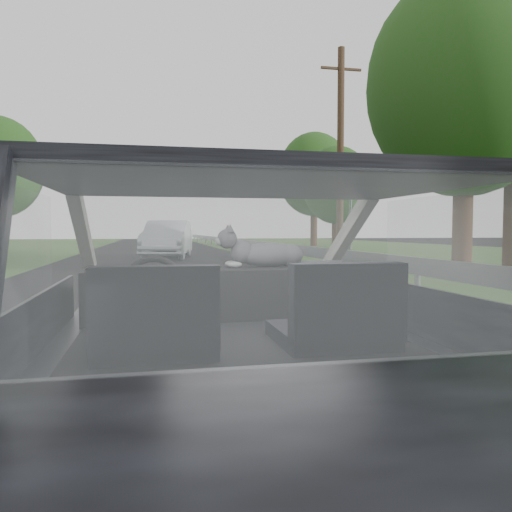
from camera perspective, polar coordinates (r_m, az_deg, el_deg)
name	(u,v)px	position (r m, az deg, el deg)	size (l,w,h in m)	color
ground	(239,479)	(2.70, -1.98, -24.09)	(140.00, 140.00, 0.00)	black
subject_car	(238,334)	(2.46, -2.01, -8.85)	(1.80, 4.00, 1.45)	black
dashboard	(221,292)	(3.05, -4.05, -4.17)	(1.58, 0.45, 0.30)	black
driver_seat	(155,315)	(2.11, -11.48, -6.60)	(0.50, 0.72, 0.42)	black
passenger_seat	(338,308)	(2.26, 9.38, -5.93)	(0.50, 0.72, 0.42)	black
steering_wheel	(154,288)	(2.72, -11.60, -3.60)	(0.36, 0.36, 0.04)	black
cat	(268,253)	(3.10, 1.41, 0.34)	(0.58, 0.18, 0.26)	slate
guardrail	(334,255)	(13.25, 8.90, 0.13)	(0.05, 90.00, 0.32)	gray
other_car	(168,239)	(22.49, -10.08, 1.92)	(2.00, 5.06, 1.66)	silver
highway_sign	(350,227)	(20.25, 10.72, 3.28)	(0.11, 1.08, 2.71)	#0E481E
utility_pole	(340,154)	(21.78, 9.62, 11.40)	(0.29, 0.29, 8.87)	brown
tree_0	(464,129)	(14.73, 22.72, 13.24)	(5.16, 5.16, 7.82)	#25451A
tree_2	(336,200)	(28.89, 9.16, 6.29)	(3.85, 3.85, 5.83)	#25451A
tree_3	(314,191)	(39.18, 6.65, 7.39)	(5.63, 5.63, 8.52)	#25451A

